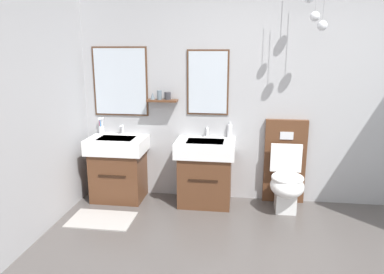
{
  "coord_description": "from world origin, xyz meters",
  "views": [
    {
      "loc": [
        -0.49,
        -2.43,
        1.78
      ],
      "look_at": [
        -1.03,
        1.53,
        0.81
      ],
      "focal_mm": 33.86,
      "sensor_mm": 36.0,
      "label": 1
    }
  ],
  "objects_px": {
    "vanity_sink_left": "(119,167)",
    "toilet": "(286,176)",
    "vanity_sink_right": "(205,171)",
    "soap_dispenser": "(230,131)",
    "toothbrush_cup": "(102,129)"
  },
  "relations": [
    {
      "from": "toilet",
      "to": "soap_dispenser",
      "type": "relative_size",
      "value": 5.25
    },
    {
      "from": "vanity_sink_right",
      "to": "soap_dispenser",
      "type": "height_order",
      "value": "soap_dispenser"
    },
    {
      "from": "toilet",
      "to": "toothbrush_cup",
      "type": "xyz_separation_m",
      "value": [
        -2.23,
        0.16,
        0.45
      ]
    },
    {
      "from": "vanity_sink_left",
      "to": "toothbrush_cup",
      "type": "distance_m",
      "value": 0.53
    },
    {
      "from": "soap_dispenser",
      "to": "vanity_sink_right",
      "type": "bearing_deg",
      "value": -145.62
    },
    {
      "from": "toilet",
      "to": "vanity_sink_right",
      "type": "bearing_deg",
      "value": -179.21
    },
    {
      "from": "toilet",
      "to": "soap_dispenser",
      "type": "distance_m",
      "value": 0.82
    },
    {
      "from": "vanity_sink_right",
      "to": "soap_dispenser",
      "type": "xyz_separation_m",
      "value": [
        0.27,
        0.18,
        0.44
      ]
    },
    {
      "from": "vanity_sink_right",
      "to": "toothbrush_cup",
      "type": "distance_m",
      "value": 1.39
    },
    {
      "from": "vanity_sink_right",
      "to": "toothbrush_cup",
      "type": "xyz_separation_m",
      "value": [
        -1.31,
        0.17,
        0.42
      ]
    },
    {
      "from": "vanity_sink_left",
      "to": "toilet",
      "type": "relative_size",
      "value": 0.77
    },
    {
      "from": "vanity_sink_right",
      "to": "toilet",
      "type": "xyz_separation_m",
      "value": [
        0.92,
        0.01,
        -0.03
      ]
    },
    {
      "from": "vanity_sink_left",
      "to": "soap_dispenser",
      "type": "bearing_deg",
      "value": 7.91
    },
    {
      "from": "vanity_sink_left",
      "to": "toilet",
      "type": "distance_m",
      "value": 1.97
    },
    {
      "from": "vanity_sink_left",
      "to": "vanity_sink_right",
      "type": "relative_size",
      "value": 1.0
    }
  ]
}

